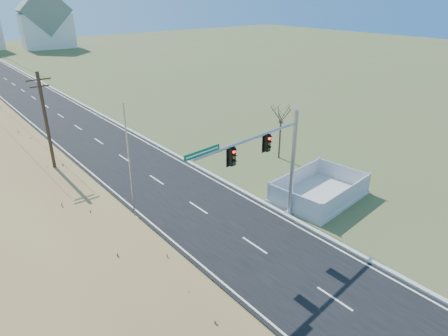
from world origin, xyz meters
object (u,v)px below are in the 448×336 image
traffic_signal_mast (276,161)px  flagpole (131,176)px  bare_tree (281,113)px  open_sign (294,209)px  fence_enclosure (319,194)px

traffic_signal_mast → flagpole: flagpole is taller
bare_tree → open_sign: bearing=-129.8°
traffic_signal_mast → bare_tree: 12.02m
bare_tree → traffic_signal_mast: bearing=-138.0°
traffic_signal_mast → open_sign: (2.37, 0.16, -4.33)m
fence_enclosure → bare_tree: bearing=59.0°
fence_enclosure → open_sign: fence_enclosure is taller
fence_enclosure → bare_tree: (3.43, 7.54, 4.05)m
traffic_signal_mast → flagpole: (-6.92, 6.35, -1.34)m
fence_enclosure → flagpole: bearing=148.2°
traffic_signal_mast → open_sign: 4.94m
open_sign → bare_tree: bare_tree is taller
flagpole → bare_tree: size_ratio=1.53×
traffic_signal_mast → fence_enclosure: 7.01m
traffic_signal_mast → fence_enclosure: (5.50, 0.51, -4.33)m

